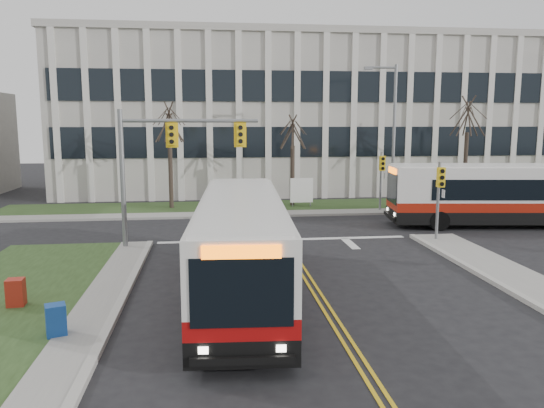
{
  "coord_description": "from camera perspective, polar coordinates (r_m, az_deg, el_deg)",
  "views": [
    {
      "loc": [
        -3.45,
        -16.63,
        5.64
      ],
      "look_at": [
        -0.72,
        6.7,
        2.0
      ],
      "focal_mm": 35.0,
      "sensor_mm": 36.0,
      "label": 1
    }
  ],
  "objects": [
    {
      "name": "ground",
      "position": [
        17.9,
        4.87,
        -9.59
      ],
      "size": [
        120.0,
        120.0,
        0.0
      ],
      "primitive_type": "plane",
      "color": "black",
      "rests_on": "ground"
    },
    {
      "name": "sidewalk_west",
      "position": [
        13.38,
        -22.33,
        -16.49
      ],
      "size": [
        1.2,
        26.0,
        0.14
      ],
      "primitive_type": "cube",
      "color": "#9E9B93",
      "rests_on": "ground"
    },
    {
      "name": "sidewalk_cross",
      "position": [
        33.4,
        8.09,
        -0.88
      ],
      "size": [
        44.0,
        1.6,
        0.14
      ],
      "primitive_type": "cube",
      "color": "#9E9B93",
      "rests_on": "ground"
    },
    {
      "name": "building_lawn",
      "position": [
        36.08,
        6.96,
        -0.16
      ],
      "size": [
        44.0,
        5.0,
        0.12
      ],
      "primitive_type": "cube",
      "color": "#2B411C",
      "rests_on": "ground"
    },
    {
      "name": "office_building",
      "position": [
        47.39,
        3.65,
        9.22
      ],
      "size": [
        40.0,
        16.0,
        12.0
      ],
      "primitive_type": "cube",
      "color": "beige",
      "rests_on": "ground"
    },
    {
      "name": "mast_arm_signal",
      "position": [
        23.93,
        -11.9,
        5.31
      ],
      "size": [
        6.11,
        0.38,
        6.2
      ],
      "color": "slate",
      "rests_on": "ground"
    },
    {
      "name": "signal_pole_near",
      "position": [
        26.02,
        17.56,
        1.47
      ],
      "size": [
        0.34,
        0.39,
        3.8
      ],
      "color": "slate",
      "rests_on": "ground"
    },
    {
      "name": "signal_pole_far",
      "position": [
        33.9,
        11.7,
        3.31
      ],
      "size": [
        0.34,
        0.39,
        3.8
      ],
      "color": "slate",
      "rests_on": "ground"
    },
    {
      "name": "streetlight",
      "position": [
        34.79,
        12.73,
        7.86
      ],
      "size": [
        2.15,
        0.25,
        9.2
      ],
      "color": "slate",
      "rests_on": "ground"
    },
    {
      "name": "directory_sign",
      "position": [
        34.94,
        3.2,
        1.44
      ],
      "size": [
        1.5,
        0.12,
        2.0
      ],
      "color": "slate",
      "rests_on": "ground"
    },
    {
      "name": "tree_left",
      "position": [
        34.73,
        -10.99,
        8.44
      ],
      "size": [
        1.8,
        1.8,
        7.7
      ],
      "color": "#42352B",
      "rests_on": "ground"
    },
    {
      "name": "tree_mid",
      "position": [
        35.27,
        2.25,
        7.57
      ],
      "size": [
        1.8,
        1.8,
        6.82
      ],
      "color": "#42352B",
      "rests_on": "ground"
    },
    {
      "name": "tree_right",
      "position": [
        38.78,
        20.32,
        8.66
      ],
      "size": [
        1.8,
        1.8,
        8.25
      ],
      "color": "#42352B",
      "rests_on": "ground"
    },
    {
      "name": "bus_main",
      "position": [
        17.31,
        -3.33,
        -4.74
      ],
      "size": [
        3.24,
        12.03,
        3.18
      ],
      "primitive_type": null,
      "rotation": [
        0.0,
        0.0,
        -0.06
      ],
      "color": "silver",
      "rests_on": "ground"
    },
    {
      "name": "bus_cross",
      "position": [
        31.43,
        23.84,
        0.76
      ],
      "size": [
        12.6,
        4.13,
        3.3
      ],
      "primitive_type": null,
      "rotation": [
        0.0,
        0.0,
        -1.69
      ],
      "color": "silver",
      "rests_on": "ground"
    },
    {
      "name": "newspaper_box_blue",
      "position": [
        15.23,
        -22.21,
        -11.68
      ],
      "size": [
        0.62,
        0.59,
        0.95
      ],
      "primitive_type": "cube",
      "rotation": [
        0.0,
        0.0,
        0.34
      ],
      "color": "navy",
      "rests_on": "ground"
    },
    {
      "name": "newspaper_box_red",
      "position": [
        18.05,
        -25.83,
        -8.72
      ],
      "size": [
        0.53,
        0.48,
        0.95
      ],
      "primitive_type": "cube",
      "rotation": [
        0.0,
        0.0,
        0.07
      ],
      "color": "#AC2416",
      "rests_on": "ground"
    }
  ]
}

